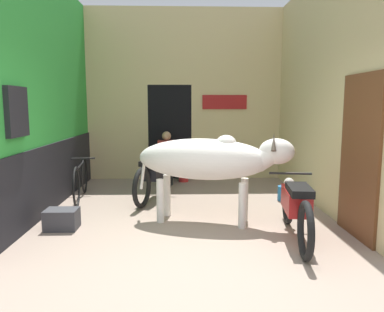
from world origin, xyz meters
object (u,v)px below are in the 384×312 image
cow (209,160)px  bicycle (81,180)px  bucket (285,193)px  motorcycle_near (296,205)px  crate (62,219)px  plastic_stool (184,172)px  motorcycle_far (155,174)px  shopkeeper_seated (167,156)px

cow → bicycle: cow is taller
bucket → motorcycle_near: bearing=-102.1°
crate → bicycle: bearing=95.6°
motorcycle_near → plastic_stool: 3.93m
motorcycle_far → shopkeeper_seated: size_ratio=1.68×
motorcycle_far → bicycle: 1.36m
motorcycle_far → bicycle: size_ratio=1.08×
plastic_stool → crate: plastic_stool is taller
cow → motorcycle_far: 1.72m
shopkeeper_seated → crate: 3.31m
plastic_stool → shopkeeper_seated: bearing=-152.6°
cow → motorcycle_near: size_ratio=1.17×
bucket → shopkeeper_seated: bearing=144.6°
cow → plastic_stool: (-0.35, 2.93, -0.70)m
motorcycle_near → bicycle: size_ratio=1.11×
motorcycle_near → crate: (-3.10, 0.49, -0.30)m
motorcycle_far → crate: size_ratio=4.32×
motorcycle_far → shopkeeper_seated: bearing=83.3°
plastic_stool → bucket: size_ratio=1.61×
shopkeeper_seated → plastic_stool: shopkeeper_seated is taller
motorcycle_far → bicycle: motorcycle_far is taller
cow → shopkeeper_seated: 2.85m
shopkeeper_seated → bucket: bearing=-35.4°
motorcycle_near → crate: bearing=171.1°
shopkeeper_seated → bucket: shopkeeper_seated is taller
motorcycle_near → shopkeeper_seated: 3.90m
crate → bucket: crate is taller
cow → crate: cow is taller
bicycle → bucket: size_ratio=6.75×
motorcycle_far → shopkeeper_seated: 1.35m
motorcycle_near → shopkeeper_seated: bearing=116.8°
motorcycle_near → shopkeeper_seated: shopkeeper_seated is taller
motorcycle_near → plastic_stool: bearing=110.8°
motorcycle_near → bicycle: bearing=146.7°
bicycle → shopkeeper_seated: (1.51, 1.33, 0.24)m
bicycle → crate: bicycle is taller
motorcycle_near → motorcycle_far: size_ratio=1.03×
motorcycle_near → motorcycle_far: 2.88m
cow → shopkeeper_seated: size_ratio=2.01×
cow → bucket: size_ratio=8.79×
motorcycle_near → crate: motorcycle_near is taller
crate → cow: bearing=7.1°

